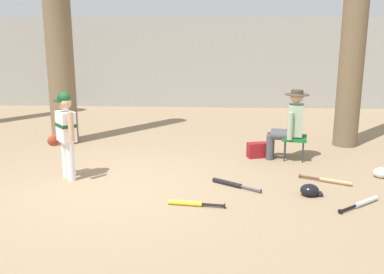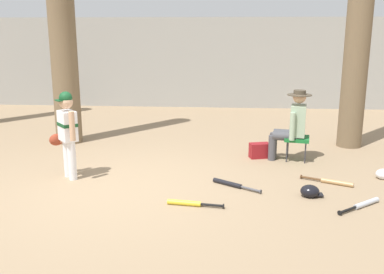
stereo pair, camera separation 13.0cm
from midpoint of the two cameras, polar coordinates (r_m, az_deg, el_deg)
name	(u,v)px [view 1 (the left image)]	position (r m, az deg, el deg)	size (l,w,h in m)	color
ground_plane	(116,190)	(6.21, -10.49, -6.78)	(60.00, 60.00, 0.00)	#937A5B
concrete_back_wall	(169,63)	(12.73, -3.38, 9.69)	(18.00, 0.36, 2.52)	#9E9E99
tree_behind_spectator	(356,7)	(8.66, 20.27, 15.69)	(0.61, 0.61, 5.73)	brown
young_ballplayer	(65,130)	(6.62, -16.79, 0.87)	(0.54, 0.48, 1.31)	white
folding_stool	(295,139)	(7.59, 12.79, -0.24)	(0.47, 0.47, 0.41)	#196B2D
seated_spectator	(289,123)	(7.53, 12.15, 1.84)	(0.68, 0.54, 1.20)	#47474C
handbag_beside_stool	(257,150)	(7.66, 8.06, -1.71)	(0.34, 0.18, 0.26)	maroon
bat_yellow_trainer	(190,203)	(5.56, -0.98, -8.66)	(0.73, 0.16, 0.07)	yellow
bat_wood_tan	(331,181)	(6.64, 17.24, -5.50)	(0.71, 0.39, 0.07)	tan
bat_aluminum_silver	(363,203)	(5.95, 20.89, -8.04)	(0.64, 0.53, 0.07)	#B7BCC6
bat_black_composite	(231,184)	(6.25, 4.48, -6.12)	(0.68, 0.49, 0.07)	black
batting_helmet_black	(310,190)	(6.06, 14.56, -6.78)	(0.30, 0.23, 0.17)	black
batting_helmet_white	(381,173)	(7.15, 23.07, -4.34)	(0.28, 0.21, 0.16)	silver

